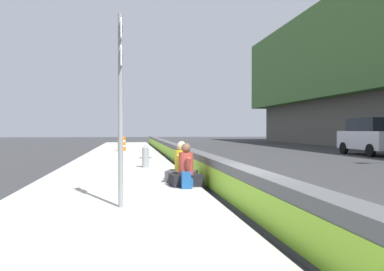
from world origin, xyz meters
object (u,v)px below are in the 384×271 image
Objects in this scene: construction_barrel at (122,144)px; parked_car_fourth at (371,136)px; seated_person_middle at (182,169)px; seated_person_foreground at (186,172)px; fire_hydrant at (145,156)px; route_sign_post at (121,96)px; backpack at (186,180)px.

parked_car_fourth reaches higher than construction_barrel.
construction_barrel is (17.21, 1.99, 0.13)m from seated_person_middle.
construction_barrel is (18.15, 1.99, 0.14)m from seated_person_foreground.
fire_hydrant is 0.18× the size of parked_car_fourth.
fire_hydrant is 0.78× the size of seated_person_middle.
route_sign_post is 4.41m from seated_person_middle.
parked_car_fourth is at bearing -43.99° from backpack.
seated_person_foreground reaches higher than construction_barrel.
backpack is at bearing 136.01° from parked_car_fourth.
parked_car_fourth is at bearing -42.65° from route_sign_post.
seated_person_middle is (-4.49, -0.85, -0.10)m from fire_hydrant.
fire_hydrant is at bearing -174.88° from construction_barrel.
parked_car_fourth is (7.69, -13.92, 0.60)m from fire_hydrant.
route_sign_post is at bearing 146.50° from backpack.
seated_person_foreground is at bearing -179.83° from seated_person_middle.
backpack is 0.42× the size of construction_barrel.
construction_barrel is (12.72, 1.14, 0.03)m from fire_hydrant.
construction_barrel is 15.89m from parked_car_fourth.
backpack is 18.73m from construction_barrel.
seated_person_middle is (3.74, -1.59, -1.72)m from route_sign_post.
backpack is (-0.47, 0.06, -0.15)m from seated_person_foreground.
seated_person_foreground is 1.16× the size of construction_barrel.
seated_person_foreground is at bearing -173.75° from construction_barrel.
backpack is at bearing -33.50° from route_sign_post.
route_sign_post reaches higher than seated_person_foreground.
construction_barrel is at bearing 71.53° from parked_car_fourth.
backpack is (-1.41, 0.05, -0.16)m from seated_person_middle.
fire_hydrant is at bearing 8.90° from seated_person_foreground.
fire_hydrant is 12.77m from construction_barrel.
seated_person_middle reaches higher than construction_barrel.
parked_car_fourth is (13.60, -13.12, 0.85)m from backpack.
route_sign_post is at bearing 150.34° from seated_person_foreground.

